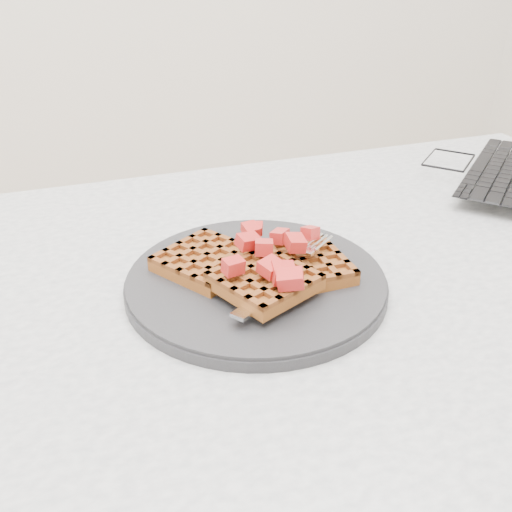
% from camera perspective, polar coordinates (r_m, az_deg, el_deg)
% --- Properties ---
extents(table, '(1.20, 0.80, 0.75)m').
position_cam_1_polar(table, '(0.70, 4.59, -11.35)').
color(table, silver).
rests_on(table, ground).
extents(plate, '(0.29, 0.29, 0.02)m').
position_cam_1_polar(plate, '(0.62, 0.00, -2.57)').
color(plate, black).
rests_on(plate, table).
extents(waffles, '(0.21, 0.20, 0.03)m').
position_cam_1_polar(waffles, '(0.61, 0.13, -1.20)').
color(waffles, brown).
rests_on(waffles, plate).
extents(strawberry_pile, '(0.15, 0.15, 0.02)m').
position_cam_1_polar(strawberry_pile, '(0.60, 0.00, 1.17)').
color(strawberry_pile, '#9C0C0D').
rests_on(strawberry_pile, waffles).
extents(fork, '(0.16, 0.13, 0.02)m').
position_cam_1_polar(fork, '(0.60, 3.51, -2.16)').
color(fork, silver).
rests_on(fork, plate).
extents(laptop, '(0.36, 0.36, 0.21)m').
position_cam_1_polar(laptop, '(0.98, 23.24, 8.83)').
color(laptop, black).
rests_on(laptop, table).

